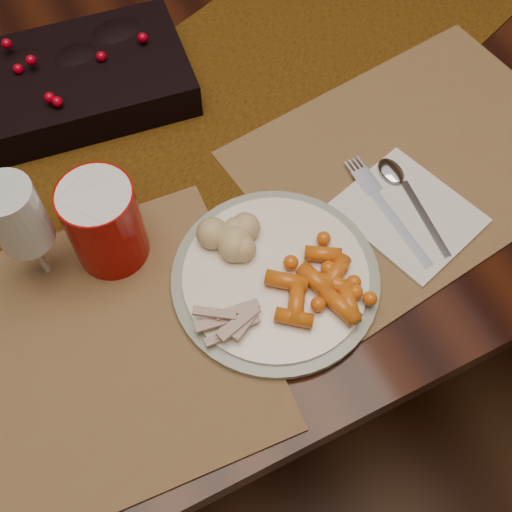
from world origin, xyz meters
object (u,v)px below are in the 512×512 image
turkey_shreds (227,321)px  wine_glass (28,236)px  placemat_main (417,160)px  red_cup (104,224)px  dinner_plate (275,278)px  baby_carrots (302,292)px  dining_table (205,237)px  centerpiece (54,82)px  mashed_potatoes (233,236)px  napkin (408,214)px

turkey_shreds → wine_glass: 0.24m
placemat_main → red_cup: 0.42m
dinner_plate → baby_carrots: (0.01, -0.04, 0.02)m
turkey_shreds → red_cup: (-0.08, 0.16, 0.04)m
baby_carrots → red_cup: red_cup is taller
wine_glass → dining_table: bearing=34.8°
dining_table → turkey_shreds: size_ratio=26.69×
dining_table → red_cup: size_ratio=15.22×
centerpiece → mashed_potatoes: size_ratio=4.57×
placemat_main → turkey_shreds: turkey_shreds is taller
placemat_main → napkin: size_ratio=2.81×
baby_carrots → dinner_plate: bearing=110.1°
mashed_potatoes → wine_glass: bearing=160.1°
dinner_plate → mashed_potatoes: size_ratio=3.13×
red_cup → dinner_plate: bearing=-38.7°
turkey_shreds → red_cup: red_cup is taller
turkey_shreds → napkin: 0.27m
baby_carrots → mashed_potatoes: bearing=113.1°
baby_carrots → turkey_shreds: 0.09m
centerpiece → turkey_shreds: centerpiece is taller
napkin → wine_glass: (-0.43, 0.13, 0.08)m
baby_carrots → red_cup: size_ratio=0.95×
turkey_shreds → red_cup: 0.18m
mashed_potatoes → turkey_shreds: 0.10m
centerpiece → baby_carrots: bearing=-70.3°
dining_table → baby_carrots: baby_carrots is taller
placemat_main → dinner_plate: 0.26m
dining_table → placemat_main: size_ratio=4.07×
placemat_main → mashed_potatoes: size_ratio=5.60×
turkey_shreds → baby_carrots: bearing=-3.9°
centerpiece → dinner_plate: centerpiece is taller
centerpiece → baby_carrots: (0.15, -0.43, -0.01)m
dinner_plate → napkin: (0.19, 0.01, -0.00)m
centerpiece → wine_glass: 0.28m
napkin → red_cup: red_cup is taller
placemat_main → centerpiece: bearing=134.1°
centerpiece → placemat_main: (0.39, -0.31, -0.04)m
dining_table → turkey_shreds: 0.54m
dining_table → centerpiece: centerpiece is taller
dinner_plate → turkey_shreds: turkey_shreds is taller
napkin → baby_carrots: bearing=177.5°
dining_table → wine_glass: wine_glass is taller
placemat_main → baby_carrots: (-0.24, -0.11, 0.03)m
placemat_main → baby_carrots: baby_carrots is taller
mashed_potatoes → wine_glass: (-0.21, 0.08, 0.04)m
napkin → dinner_plate: bearing=165.7°
dinner_plate → napkin: size_ratio=1.57×
dinner_plate → mashed_potatoes: (-0.03, 0.06, 0.03)m
dining_table → placemat_main: (0.23, -0.24, 0.38)m
baby_carrots → napkin: bearing=14.2°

